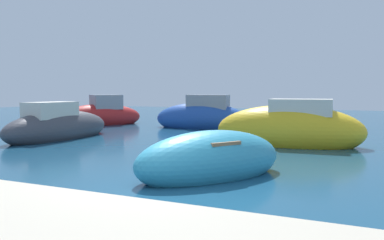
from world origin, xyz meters
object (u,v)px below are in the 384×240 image
moored_boat_3 (58,127)px  moored_boat_4 (100,116)px  moored_boat_7 (321,123)px  moored_boat_2 (211,160)px  moored_boat_0 (202,117)px  moored_boat_1 (289,129)px

moored_boat_3 → moored_boat_4: (-2.78, 6.70, 0.05)m
moored_boat_3 → moored_boat_4: bearing=24.2°
moored_boat_3 → moored_boat_7: bearing=-48.6°
moored_boat_2 → moored_boat_0: bearing=-122.6°
moored_boat_1 → moored_boat_4: 13.50m
moored_boat_3 → moored_boat_7: size_ratio=1.59×
moored_boat_2 → moored_boat_7: (1.31, 13.22, -0.04)m
moored_boat_3 → moored_boat_4: 7.26m
moored_boat_1 → moored_boat_7: size_ratio=1.57×
moored_boat_4 → moored_boat_1: bearing=104.2°
moored_boat_0 → moored_boat_1: bearing=131.7°
moored_boat_0 → moored_boat_2: 13.08m
moored_boat_0 → moored_boat_7: size_ratio=1.49×
moored_boat_0 → moored_boat_7: moored_boat_0 is taller
moored_boat_0 → moored_boat_4: bearing=-0.4°
moored_boat_1 → moored_boat_3: size_ratio=0.98×
moored_boat_1 → moored_boat_7: moored_boat_1 is taller
moored_boat_1 → moored_boat_0: bearing=-45.8°
moored_boat_0 → moored_boat_1: size_ratio=0.95×
moored_boat_1 → moored_boat_3: 10.14m
moored_boat_4 → moored_boat_7: moored_boat_4 is taller
moored_boat_0 → moored_boat_3: size_ratio=0.94×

